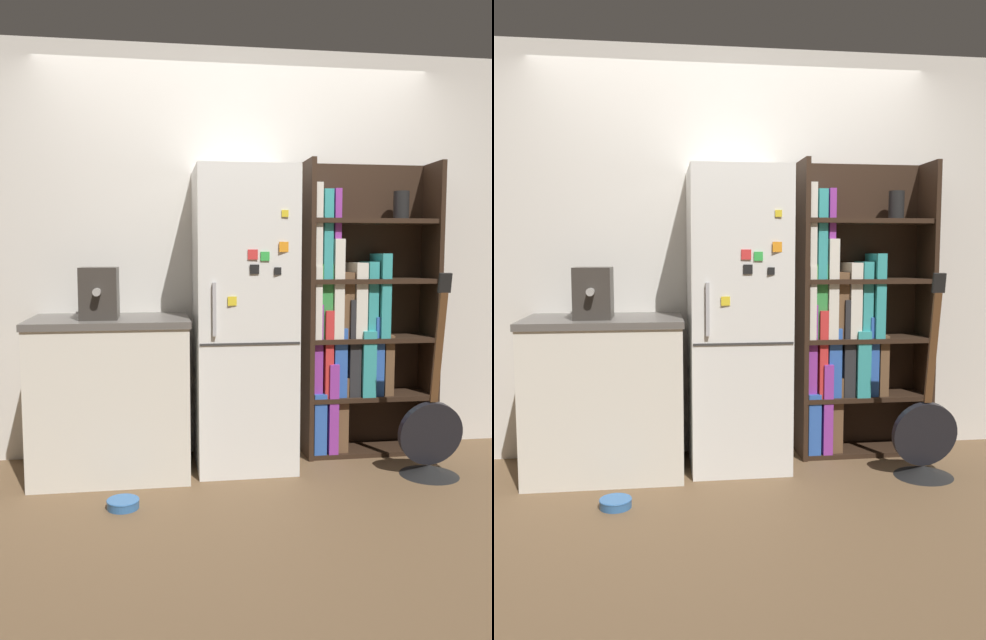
% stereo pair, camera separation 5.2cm
% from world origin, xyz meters
% --- Properties ---
extents(ground_plane, '(16.00, 16.00, 0.00)m').
position_xyz_m(ground_plane, '(0.00, 0.00, 0.00)').
color(ground_plane, brown).
extents(wall_back, '(8.00, 0.05, 2.60)m').
position_xyz_m(wall_back, '(0.00, 0.47, 1.30)').
color(wall_back, silver).
rests_on(wall_back, ground_plane).
extents(refrigerator, '(0.59, 0.59, 1.81)m').
position_xyz_m(refrigerator, '(-0.00, 0.17, 0.90)').
color(refrigerator, white).
rests_on(refrigerator, ground_plane).
extents(bookshelf, '(0.86, 0.31, 1.89)m').
position_xyz_m(bookshelf, '(0.74, 0.32, 0.85)').
color(bookshelf, black).
rests_on(bookshelf, ground_plane).
extents(kitchen_counter, '(0.92, 0.64, 0.93)m').
position_xyz_m(kitchen_counter, '(-0.80, 0.14, 0.47)').
color(kitchen_counter, silver).
rests_on(kitchen_counter, ground_plane).
extents(espresso_machine, '(0.21, 0.36, 0.30)m').
position_xyz_m(espresso_machine, '(-0.85, 0.10, 1.08)').
color(espresso_machine, '#38332D').
rests_on(espresso_machine, kitchen_counter).
extents(guitar, '(0.39, 0.35, 1.20)m').
position_xyz_m(guitar, '(1.06, -0.20, 0.17)').
color(guitar, black).
rests_on(guitar, ground_plane).
extents(pet_bowl, '(0.17, 0.17, 0.05)m').
position_xyz_m(pet_bowl, '(-0.71, -0.43, 0.03)').
color(pet_bowl, '#3366A5').
rests_on(pet_bowl, ground_plane).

